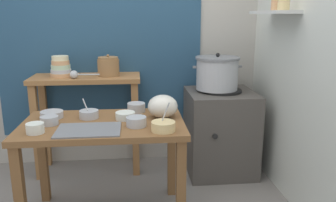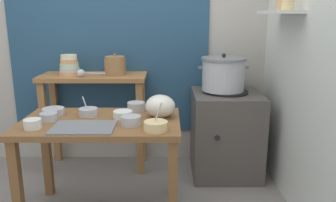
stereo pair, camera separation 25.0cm
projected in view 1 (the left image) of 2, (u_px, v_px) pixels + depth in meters
The scene contains 19 objects.
wall_back at pixel (125, 29), 3.25m from camera, with size 4.40×0.12×2.60m.
wall_right at pixel (303, 33), 2.51m from camera, with size 0.30×3.20×2.60m.
prep_table at pixel (104, 137), 2.36m from camera, with size 1.10×0.66×0.72m.
back_shelf_table at pixel (87, 100), 3.11m from camera, with size 0.96×0.40×0.90m.
stove_block at pixel (220, 131), 3.17m from camera, with size 0.60×0.61×0.78m.
steamer_pot at pixel (217, 73), 3.06m from camera, with size 0.44×0.39×0.33m.
clay_pot at pixel (108, 67), 3.06m from camera, with size 0.19×0.19×0.19m.
bowl_stack_enamel at pixel (61, 67), 3.02m from camera, with size 0.19×0.19×0.18m.
ladle at pixel (75, 75), 2.93m from camera, with size 0.25×0.07×0.07m.
serving_tray at pixel (89, 130), 2.16m from camera, with size 0.40×0.28×0.01m, color slate.
plastic_bag at pixel (163, 106), 2.43m from camera, with size 0.21×0.21×0.16m, color silver.
prep_bowl_0 at pixel (49, 120), 2.28m from camera, with size 0.12×0.12×0.06m.
prep_bowl_1 at pixel (89, 114), 2.42m from camera, with size 0.13×0.13×0.14m.
prep_bowl_2 at pixel (35, 128), 2.11m from camera, with size 0.11×0.11×0.06m.
prep_bowl_3 at pixel (136, 121), 2.25m from camera, with size 0.13×0.13×0.06m.
prep_bowl_4 at pixel (125, 115), 2.40m from camera, with size 0.14×0.14×0.05m.
prep_bowl_5 at pixel (52, 114), 2.43m from camera, with size 0.16×0.16×0.05m.
prep_bowl_6 at pixel (163, 126), 2.15m from camera, with size 0.15×0.15×0.18m.
prep_bowl_7 at pixel (136, 107), 2.58m from camera, with size 0.13×0.13×0.07m.
Camera 1 is at (0.16, -2.25, 1.43)m, focal length 36.69 mm.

